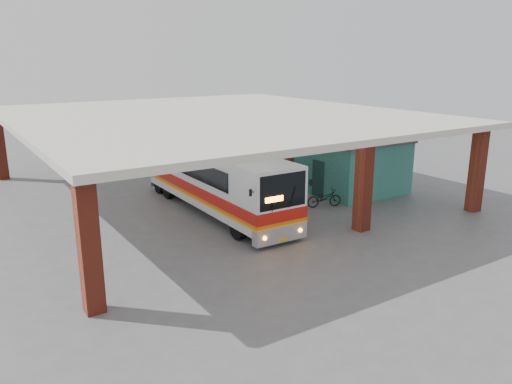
{
  "coord_description": "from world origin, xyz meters",
  "views": [
    {
      "loc": [
        -12.96,
        -18.65,
        7.75
      ],
      "look_at": [
        -0.85,
        0.0,
        1.7
      ],
      "focal_mm": 35.0,
      "sensor_mm": 36.0,
      "label": 1
    }
  ],
  "objects": [
    {
      "name": "brick_columns",
      "position": [
        1.43,
        5.0,
        2.17
      ],
      "size": [
        20.1,
        21.6,
        4.35
      ],
      "color": "maroon",
      "rests_on": "ground"
    },
    {
      "name": "pedestrian",
      "position": [
        0.3,
        -1.51,
        0.91
      ],
      "size": [
        0.79,
        0.69,
        1.83
      ],
      "primitive_type": "imported",
      "rotation": [
        0.0,
        0.0,
        3.62
      ],
      "color": "red",
      "rests_on": "ground"
    },
    {
      "name": "red_chair",
      "position": [
        4.71,
        6.63,
        0.33
      ],
      "size": [
        0.39,
        0.39,
        0.71
      ],
      "rotation": [
        0.0,
        0.0,
        -0.04
      ],
      "color": "red",
      "rests_on": "ground"
    },
    {
      "name": "coach_bus",
      "position": [
        -1.26,
        3.25,
        1.77
      ],
      "size": [
        2.69,
        12.25,
        3.56
      ],
      "rotation": [
        0.0,
        0.0,
        -0.01
      ],
      "color": "silver",
      "rests_on": "ground"
    },
    {
      "name": "ground",
      "position": [
        0.0,
        0.0,
        0.0
      ],
      "size": [
        90.0,
        90.0,
        0.0
      ],
      "primitive_type": "plane",
      "color": "#515154",
      "rests_on": "ground"
    },
    {
      "name": "shop_building",
      "position": [
        7.49,
        4.0,
        1.56
      ],
      "size": [
        5.2,
        8.2,
        3.11
      ],
      "color": "#286559",
      "rests_on": "ground"
    },
    {
      "name": "canopy_roof",
      "position": [
        0.5,
        6.5,
        4.5
      ],
      "size": [
        21.0,
        23.0,
        0.3
      ],
      "primitive_type": "cube",
      "color": "beige",
      "rests_on": "brick_columns"
    },
    {
      "name": "motorcycle",
      "position": [
        3.95,
        0.73,
        0.49
      ],
      "size": [
        1.98,
        1.25,
        0.98
      ],
      "primitive_type": "imported",
      "rotation": [
        0.0,
        0.0,
        1.22
      ],
      "color": "black",
      "rests_on": "ground"
    }
  ]
}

